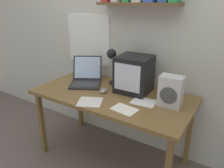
# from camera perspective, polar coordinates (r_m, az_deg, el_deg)

# --- Properties ---
(ground_plane) EXTENTS (12.00, 12.00, 0.00)m
(ground_plane) POSITION_cam_1_polar(r_m,az_deg,el_deg) (2.49, 0.00, -18.46)
(ground_plane) COLOR #695A56
(back_wall) EXTENTS (5.60, 0.24, 2.60)m
(back_wall) POSITION_cam_1_polar(r_m,az_deg,el_deg) (2.29, 5.90, 14.15)
(back_wall) COLOR beige
(back_wall) RESTS_ON ground_plane
(corner_desk) EXTENTS (1.51, 0.75, 0.75)m
(corner_desk) POSITION_cam_1_polar(r_m,az_deg,el_deg) (2.11, 0.00, -4.16)
(corner_desk) COLOR brown
(corner_desk) RESTS_ON ground_plane
(crt_monitor) EXTENTS (0.32, 0.32, 0.35)m
(crt_monitor) POSITION_cam_1_polar(r_m,az_deg,el_deg) (2.09, 5.79, 2.59)
(crt_monitor) COLOR black
(crt_monitor) RESTS_ON corner_desk
(laptop) EXTENTS (0.45, 0.47, 0.26)m
(laptop) POSITION_cam_1_polar(r_m,az_deg,el_deg) (2.35, -6.73, 1.87)
(laptop) COLOR #232326
(laptop) RESTS_ON corner_desk
(desk_lamp) EXTENTS (0.14, 0.18, 0.38)m
(desk_lamp) POSITION_cam_1_polar(r_m,az_deg,el_deg) (2.23, 0.16, 6.01)
(desk_lamp) COLOR black
(desk_lamp) RESTS_ON corner_desk
(juice_glass) EXTENTS (0.07, 0.07, 0.11)m
(juice_glass) POSITION_cam_1_polar(r_m,az_deg,el_deg) (2.64, -8.55, 3.68)
(juice_glass) COLOR white
(juice_glass) RESTS_ON corner_desk
(space_heater) EXTENTS (0.19, 0.13, 0.27)m
(space_heater) POSITION_cam_1_polar(r_m,az_deg,el_deg) (1.87, 15.08, -1.88)
(space_heater) COLOR silver
(space_heater) RESTS_ON corner_desk
(computer_mouse) EXTENTS (0.08, 0.12, 0.03)m
(computer_mouse) POSITION_cam_1_polar(r_m,az_deg,el_deg) (2.11, -2.22, -1.79)
(computer_mouse) COLOR gray
(computer_mouse) RESTS_ON corner_desk
(open_notebook) EXTENTS (0.27, 0.27, 0.00)m
(open_notebook) POSITION_cam_1_polar(r_m,az_deg,el_deg) (1.93, -5.80, -4.67)
(open_notebook) COLOR silver
(open_notebook) RESTS_ON corner_desk
(printed_handout) EXTENTS (0.22, 0.18, 0.00)m
(printed_handout) POSITION_cam_1_polar(r_m,az_deg,el_deg) (1.95, 8.35, -4.59)
(printed_handout) COLOR white
(printed_handout) RESTS_ON corner_desk
(loose_paper_near_monitor) EXTENTS (0.22, 0.17, 0.00)m
(loose_paper_near_monitor) POSITION_cam_1_polar(r_m,az_deg,el_deg) (1.80, 3.26, -6.62)
(loose_paper_near_monitor) COLOR white
(loose_paper_near_monitor) RESTS_ON corner_desk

